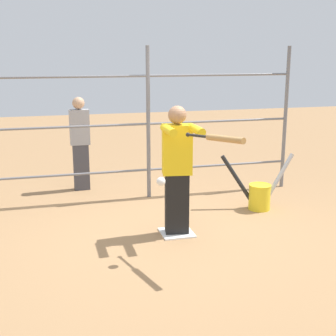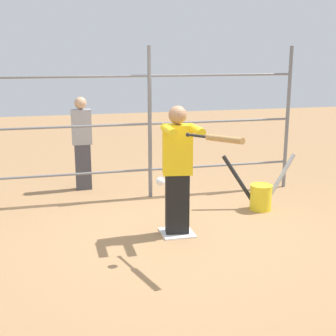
{
  "view_description": "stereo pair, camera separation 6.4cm",
  "coord_description": "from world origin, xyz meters",
  "px_view_note": "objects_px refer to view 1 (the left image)",
  "views": [
    {
      "loc": [
        1.52,
        5.31,
        2.22
      ],
      "look_at": [
        0.19,
        0.27,
        0.93
      ],
      "focal_mm": 50.0,
      "sensor_mm": 36.0,
      "label": 1
    },
    {
      "loc": [
        1.46,
        5.32,
        2.22
      ],
      "look_at": [
        0.19,
        0.27,
        0.93
      ],
      "focal_mm": 50.0,
      "sensor_mm": 36.0,
      "label": 2
    }
  ],
  "objects_px": {
    "batter": "(177,167)",
    "bat_bucket": "(259,194)",
    "softball_in_flight": "(161,181)",
    "bystander_behind_fence": "(80,142)",
    "baseball_bat_swinging": "(220,138)"
  },
  "relations": [
    {
      "from": "batter",
      "to": "bat_bucket",
      "type": "distance_m",
      "value": 1.68
    },
    {
      "from": "softball_in_flight",
      "to": "bystander_behind_fence",
      "type": "distance_m",
      "value": 3.05
    },
    {
      "from": "batter",
      "to": "bystander_behind_fence",
      "type": "xyz_separation_m",
      "value": [
        0.99,
        -2.31,
        -0.07
      ]
    },
    {
      "from": "bystander_behind_fence",
      "to": "baseball_bat_swinging",
      "type": "bearing_deg",
      "value": 109.77
    },
    {
      "from": "softball_in_flight",
      "to": "baseball_bat_swinging",
      "type": "bearing_deg",
      "value": 154.71
    },
    {
      "from": "baseball_bat_swinging",
      "to": "softball_in_flight",
      "type": "distance_m",
      "value": 0.78
    },
    {
      "from": "baseball_bat_swinging",
      "to": "bat_bucket",
      "type": "distance_m",
      "value": 2.3
    },
    {
      "from": "baseball_bat_swinging",
      "to": "batter",
      "type": "bearing_deg",
      "value": -79.08
    },
    {
      "from": "softball_in_flight",
      "to": "bat_bucket",
      "type": "height_order",
      "value": "softball_in_flight"
    },
    {
      "from": "baseball_bat_swinging",
      "to": "softball_in_flight",
      "type": "xyz_separation_m",
      "value": [
        0.55,
        -0.26,
        -0.48
      ]
    },
    {
      "from": "baseball_bat_swinging",
      "to": "softball_in_flight",
      "type": "height_order",
      "value": "baseball_bat_swinging"
    },
    {
      "from": "softball_in_flight",
      "to": "bat_bucket",
      "type": "xyz_separation_m",
      "value": [
        -1.79,
        -1.3,
        -0.67
      ]
    },
    {
      "from": "batter",
      "to": "softball_in_flight",
      "type": "height_order",
      "value": "batter"
    },
    {
      "from": "batter",
      "to": "bat_bucket",
      "type": "height_order",
      "value": "batter"
    },
    {
      "from": "baseball_bat_swinging",
      "to": "bat_bucket",
      "type": "bearing_deg",
      "value": -128.46
    }
  ]
}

